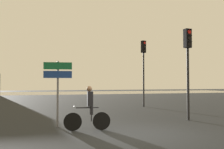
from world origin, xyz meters
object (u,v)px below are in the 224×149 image
at_px(traffic_light_near_right, 188,56).
at_px(traffic_light_far_right, 144,61).
at_px(direction_sign_post, 58,81).
at_px(cyclist, 89,108).

relative_size(traffic_light_near_right, traffic_light_far_right, 0.87).
bearing_deg(traffic_light_far_right, traffic_light_near_right, 64.28).
relative_size(direction_sign_post, cyclist, 1.53).
height_order(traffic_light_near_right, cyclist, traffic_light_near_right).
bearing_deg(direction_sign_post, traffic_light_near_right, -170.71).
bearing_deg(traffic_light_far_right, cyclist, 35.32).
distance_m(direction_sign_post, cyclist, 1.76).
bearing_deg(traffic_light_near_right, cyclist, 6.76).
relative_size(traffic_light_far_right, direction_sign_post, 1.90).
distance_m(traffic_light_near_right, cyclist, 5.58).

